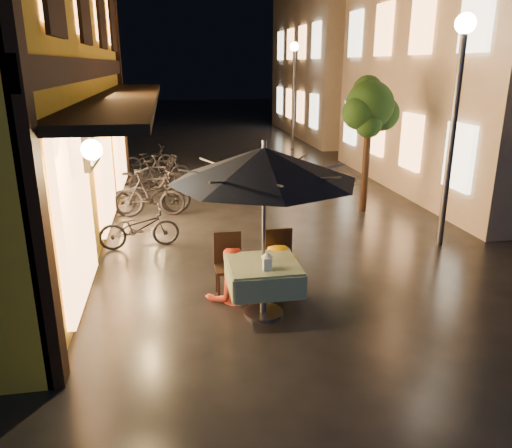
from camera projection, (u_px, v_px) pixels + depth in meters
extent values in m
plane|color=black|center=(322.00, 303.00, 7.41)|extent=(90.00, 90.00, 0.00)
cube|color=black|center=(94.00, 69.00, 9.58)|extent=(0.12, 11.00, 0.35)
cube|color=black|center=(126.00, 98.00, 9.84)|extent=(1.20, 10.50, 0.12)
cube|color=#FFA75F|center=(99.00, 4.00, 10.60)|extent=(0.10, 0.90, 1.50)
cube|color=#FFA75F|center=(110.00, 15.00, 12.94)|extent=(0.10, 0.90, 1.50)
cube|color=#FFA75F|center=(76.00, 215.00, 6.89)|extent=(0.10, 2.20, 2.40)
cube|color=#FFA75F|center=(105.00, 166.00, 10.17)|extent=(0.10, 2.20, 2.40)
cube|color=#FFA75F|center=(119.00, 141.00, 13.45)|extent=(0.10, 2.20, 2.40)
cube|color=#FFA75F|center=(459.00, 157.00, 10.60)|extent=(0.10, 1.00, 1.40)
cube|color=#FFA75F|center=(477.00, 15.00, 9.74)|extent=(0.10, 1.00, 1.40)
cube|color=#FFA75F|center=(411.00, 142.00, 12.66)|extent=(0.10, 1.00, 1.40)
cube|color=#FFA75F|center=(422.00, 23.00, 11.81)|extent=(0.10, 1.00, 1.40)
cube|color=#FFA75F|center=(376.00, 131.00, 14.73)|extent=(0.10, 1.00, 1.40)
cube|color=#FFA75F|center=(384.00, 30.00, 13.87)|extent=(0.10, 1.00, 1.40)
cube|color=#FFA75F|center=(350.00, 123.00, 16.79)|extent=(0.10, 1.00, 1.40)
cube|color=#FFA75F|center=(356.00, 34.00, 15.93)|extent=(0.10, 1.00, 1.40)
cube|color=#C0B09B|center=(363.00, 62.00, 24.45)|extent=(7.00, 10.00, 7.00)
cube|color=#FFA75F|center=(314.00, 111.00, 20.92)|extent=(0.10, 1.00, 1.40)
cube|color=#FFA75F|center=(316.00, 40.00, 20.06)|extent=(0.10, 1.00, 1.40)
cube|color=#FFA75F|center=(300.00, 107.00, 22.98)|extent=(0.10, 1.00, 1.40)
cube|color=#FFA75F|center=(302.00, 42.00, 22.12)|extent=(0.10, 1.00, 1.40)
cube|color=#FFA75F|center=(289.00, 103.00, 25.04)|extent=(0.10, 1.00, 1.40)
cube|color=#FFA75F|center=(290.00, 44.00, 24.19)|extent=(0.10, 1.00, 1.40)
cube|color=#FFA75F|center=(280.00, 100.00, 27.11)|extent=(0.10, 1.00, 1.40)
cube|color=#FFA75F|center=(280.00, 46.00, 26.25)|extent=(0.10, 1.00, 1.40)
cylinder|color=black|center=(366.00, 166.00, 11.69)|extent=(0.16, 0.16, 2.20)
sphere|color=black|center=(370.00, 105.00, 11.26)|extent=(1.10, 1.10, 1.10)
sphere|color=black|center=(382.00, 113.00, 11.47)|extent=(0.80, 0.80, 0.80)
sphere|color=black|center=(359.00, 113.00, 11.12)|extent=(0.76, 0.76, 0.76)
sphere|color=black|center=(368.00, 91.00, 11.46)|extent=(0.70, 0.70, 0.70)
sphere|color=black|center=(369.00, 124.00, 11.13)|extent=(0.60, 0.60, 0.60)
cylinder|color=#59595E|center=(451.00, 143.00, 9.17)|extent=(0.12, 0.12, 4.00)
sphere|color=#FFE7C1|center=(466.00, 23.00, 8.54)|extent=(0.36, 0.36, 0.36)
cylinder|color=#59595E|center=(293.00, 100.00, 20.42)|extent=(0.12, 0.12, 4.00)
sphere|color=#FFE7C1|center=(294.00, 47.00, 19.79)|extent=(0.36, 0.36, 0.36)
cylinder|color=#59595E|center=(263.00, 291.00, 6.98)|extent=(0.10, 0.10, 0.72)
cylinder|color=#59595E|center=(263.00, 312.00, 7.08)|extent=(0.56, 0.56, 0.04)
cube|color=#284F31|center=(264.00, 265.00, 6.86)|extent=(0.95, 0.95, 0.06)
cube|color=#284F31|center=(297.00, 273.00, 6.99)|extent=(0.04, 0.95, 0.33)
cube|color=#284F31|center=(229.00, 278.00, 6.83)|extent=(0.04, 0.95, 0.33)
cube|color=#284F31|center=(257.00, 263.00, 7.36)|extent=(0.95, 0.04, 0.33)
cube|color=#284F31|center=(270.00, 290.00, 6.46)|extent=(0.95, 0.04, 0.33)
cylinder|color=#59595E|center=(264.00, 237.00, 6.74)|extent=(0.05, 0.05, 2.30)
cone|color=black|center=(264.00, 164.00, 6.43)|extent=(2.50, 2.50, 0.45)
cylinder|color=#59595E|center=(264.00, 145.00, 6.35)|extent=(0.06, 0.06, 0.12)
cube|color=black|center=(229.00, 269.00, 7.49)|extent=(0.42, 0.42, 0.05)
cube|color=black|center=(227.00, 249.00, 7.60)|extent=(0.42, 0.04, 0.55)
cylinder|color=black|center=(219.00, 289.00, 7.37)|extent=(0.04, 0.04, 0.43)
cylinder|color=black|center=(243.00, 287.00, 7.43)|extent=(0.04, 0.04, 0.43)
cylinder|color=black|center=(217.00, 279.00, 7.71)|extent=(0.04, 0.04, 0.43)
cylinder|color=black|center=(240.00, 277.00, 7.76)|extent=(0.04, 0.04, 0.43)
cube|color=black|center=(281.00, 265.00, 7.63)|extent=(0.42, 0.42, 0.05)
cube|color=black|center=(279.00, 246.00, 7.73)|extent=(0.42, 0.04, 0.55)
cylinder|color=black|center=(272.00, 285.00, 7.50)|extent=(0.04, 0.04, 0.43)
cylinder|color=black|center=(295.00, 283.00, 7.56)|extent=(0.04, 0.04, 0.43)
cylinder|color=black|center=(267.00, 275.00, 7.84)|extent=(0.04, 0.04, 0.43)
cylinder|color=black|center=(290.00, 274.00, 7.90)|extent=(0.04, 0.04, 0.43)
cube|color=white|center=(267.00, 263.00, 6.59)|extent=(0.11, 0.11, 0.18)
cube|color=#FFD88C|center=(267.00, 264.00, 6.59)|extent=(0.07, 0.07, 0.12)
cone|color=white|center=(267.00, 255.00, 6.55)|extent=(0.16, 0.16, 0.07)
imported|color=#F14A2E|center=(230.00, 249.00, 7.30)|extent=(0.90, 0.77, 1.60)
imported|color=#F1A500|center=(279.00, 247.00, 7.38)|extent=(1.04, 0.61, 1.59)
imported|color=black|center=(139.00, 228.00, 9.54)|extent=(1.57, 0.72, 0.80)
imported|color=black|center=(152.00, 193.00, 11.55)|extent=(1.83, 0.73, 1.07)
imported|color=black|center=(147.00, 196.00, 11.60)|extent=(1.83, 0.93, 0.92)
imported|color=black|center=(157.00, 178.00, 13.45)|extent=(1.57, 0.55, 0.93)
imported|color=black|center=(149.00, 178.00, 13.28)|extent=(1.98, 1.04, 0.99)
imported|color=black|center=(164.00, 171.00, 14.30)|extent=(1.62, 0.85, 0.94)
imported|color=black|center=(149.00, 159.00, 16.20)|extent=(1.75, 1.07, 0.87)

